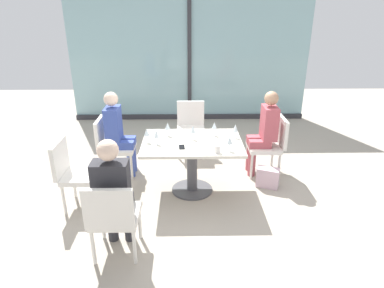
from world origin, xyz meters
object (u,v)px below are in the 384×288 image
wine_glass_2 (147,132)px  coffee_cup (217,149)px  handbag_0 (268,178)px  wine_glass_5 (235,128)px  wine_glass_4 (214,126)px  person_far_right (264,129)px  wine_glass_0 (193,130)px  chair_side_end (74,170)px  wine_glass_1 (230,141)px  dining_table_main (192,154)px  chair_far_right (271,142)px  person_far_left (118,130)px  wine_glass_6 (156,134)px  cell_phone_on_table (182,147)px  chair_near_window (191,125)px  person_front_left (114,191)px  chair_far_left (112,143)px  wine_glass_3 (168,126)px

wine_glass_2 → coffee_cup: 0.95m
handbag_0 → wine_glass_5: bearing=-161.8°
wine_glass_4 → wine_glass_5: bearing=-19.1°
person_far_right → wine_glass_0: bearing=-157.2°
chair_side_end → wine_glass_1: (1.90, 0.04, 0.37)m
person_far_right → wine_glass_4: 0.83m
dining_table_main → wine_glass_0: size_ratio=6.99×
person_far_right → wine_glass_0: (-1.05, -0.44, 0.16)m
wine_glass_5 → chair_far_right: bearing=33.6°
chair_side_end → coffee_cup: 1.77m
chair_side_end → person_far_left: size_ratio=0.69×
wine_glass_6 → cell_phone_on_table: bearing=-20.6°
wine_glass_5 → wine_glass_2: bearing=-173.1°
cell_phone_on_table → wine_glass_1: bearing=-14.0°
coffee_cup → wine_glass_0: bearing=122.7°
person_far_left → wine_glass_0: bearing=-22.4°
person_far_left → wine_glass_4: bearing=-12.5°
coffee_cup → chair_far_right: bearing=45.2°
chair_near_window → person_front_left: 2.64m
cell_phone_on_table → wine_glass_5: bearing=21.4°
chair_far_left → coffee_cup: bearing=-31.1°
person_far_left → chair_far_right: bearing=0.0°
chair_far_right → wine_glass_6: size_ratio=4.70×
dining_table_main → wine_glass_6: size_ratio=6.99×
person_far_right → wine_glass_0: person_far_right is taller
chair_far_right → wine_glass_2: size_ratio=4.70×
person_far_left → cell_phone_on_table: bearing=-37.7°
wine_glass_3 → cell_phone_on_table: size_ratio=1.28×
chair_side_end → handbag_0: chair_side_end is taller
person_far_right → handbag_0: (-0.00, -0.43, -0.56)m
wine_glass_1 → wine_glass_4: same height
chair_far_right → wine_glass_0: wine_glass_0 is taller
person_front_left → wine_glass_5: 1.90m
person_far_left → wine_glass_0: (1.07, -0.44, 0.16)m
wine_glass_3 → chair_side_end: bearing=-153.5°
dining_table_main → wine_glass_5: wine_glass_5 is taller
chair_near_window → wine_glass_6: bearing=-108.0°
chair_side_end → wine_glass_3: size_ratio=4.70×
dining_table_main → cell_phone_on_table: cell_phone_on_table is taller
dining_table_main → person_front_left: 1.44m
chair_far_left → wine_glass_1: bearing=-27.1°
wine_glass_2 → wine_glass_3: size_ratio=1.00×
chair_near_window → wine_glass_6: (-0.45, -1.39, 0.37)m
person_front_left → wine_glass_1: bearing=36.0°
wine_glass_1 → wine_glass_3: same height
wine_glass_0 → wine_glass_4: (0.29, 0.14, 0.00)m
coffee_cup → person_far_right: bearing=49.0°
cell_phone_on_table → wine_glass_6: bearing=156.2°
wine_glass_1 → chair_far_left: bearing=152.9°
person_far_left → wine_glass_6: (0.61, -0.60, 0.16)m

